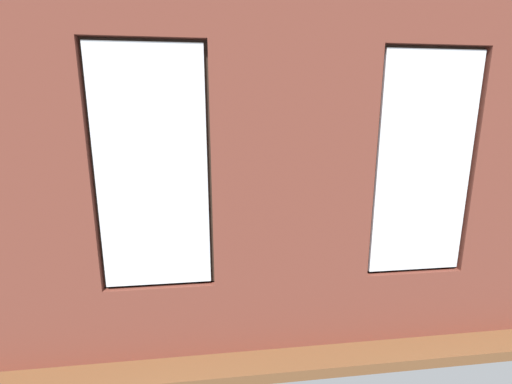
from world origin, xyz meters
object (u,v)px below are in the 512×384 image
Objects in this scene: coffee_table at (250,225)px; media_console at (75,227)px; potted_plant_by_left_couch at (365,203)px; couch_by_window at (205,282)px; potted_plant_mid_room_small at (283,199)px; remote_silver at (223,225)px; couch_left at (428,229)px; cup_ceramic at (250,219)px; potted_plant_foreground_right at (119,189)px; remote_gray at (258,223)px; potted_plant_near_tv at (85,227)px; papasan_chair at (246,190)px; tv_flatscreen at (70,189)px; potted_plant_between_couches at (326,246)px; potted_plant_corner_near_left at (362,188)px.

media_console is (2.91, -0.58, -0.11)m from coffee_table.
couch_by_window is at bearing 42.04° from potted_plant_by_left_couch.
potted_plant_mid_room_small is (-0.82, -1.44, 0.05)m from coffee_table.
remote_silver is at bearing 163.97° from media_console.
couch_left is at bearing 78.80° from remote_silver.
cup_ceramic is 3.46m from potted_plant_foreground_right.
couch_left reaches higher than potted_plant_mid_room_small.
potted_plant_near_tv reaches higher than remote_gray.
papasan_chair is at bearing -93.74° from coffee_table.
couch_left is 5.14m from potted_plant_near_tv.
coffee_table is 0.10m from cup_ceramic.
tv_flatscreen is 0.99× the size of potted_plant_between_couches.
potted_plant_between_couches is at bearing -177.91° from couch_by_window.
coffee_table is at bearing 168.66° from media_console.
coffee_table is 1.43× the size of papasan_chair.
remote_silver is 2.58m from media_console.
potted_plant_near_tv is at bearing 95.24° from potted_plant_foreground_right.
papasan_chair is at bearing -40.25° from remote_gray.
couch_left is 2.50m from potted_plant_between_couches.
coffee_table is 2.26m from papasan_chair.
couch_by_window reaches higher than remote_gray.
cup_ceramic reaches higher than remote_gray.
couch_by_window is at bearing 48.93° from potted_plant_corner_near_left.
potted_plant_mid_room_small is at bearing -167.10° from media_console.
couch_left is 2.49× the size of potted_plant_foreground_right.
coffee_table is 1.18× the size of potted_plant_between_couches.
cup_ceramic is 0.64× the size of remote_gray.
couch_by_window is at bearing 69.33° from coffee_table.
couch_left is 6.04m from potted_plant_foreground_right.
remote_gray is 0.14× the size of tv_flatscreen.
remote_silver is 0.14× the size of potted_plant_between_couches.
papasan_chair is at bearing 1.37° from potted_plant_corner_near_left.
potted_plant_by_left_couch is (-5.28, -0.36, 0.16)m from media_console.
potted_plant_by_left_couch is (-2.37, -0.94, 0.05)m from coffee_table.
couch_left is at bearing 169.50° from media_console.
potted_plant_by_left_couch is at bearing 149.36° from papasan_chair.
potted_plant_corner_near_left is at bearing -111.70° from potted_plant_by_left_couch.
potted_plant_foreground_right is at bearing -0.33° from papasan_chair.
tv_flatscreen is at bearing 79.91° from potted_plant_foreground_right.
potted_plant_between_couches reaches higher than papasan_chair.
potted_plant_near_tv is (2.47, 0.31, 0.15)m from remote_gray.
media_console is (3.02, -0.71, -0.17)m from remote_gray.
potted_plant_near_tv is at bearing 16.20° from potted_plant_by_left_couch.
potted_plant_by_left_couch reaches higher than media_console.
remote_gray is 0.22× the size of potted_plant_foreground_right.
remote_gray is at bearing 131.12° from cup_ceramic.
remote_silver is 4.16m from potted_plant_corner_near_left.
potted_plant_foreground_right is (2.61, -2.27, 0.07)m from cup_ceramic.
couch_left is 1.47m from potted_plant_by_left_couch.
remote_gray is at bearing 166.73° from tv_flatscreen.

